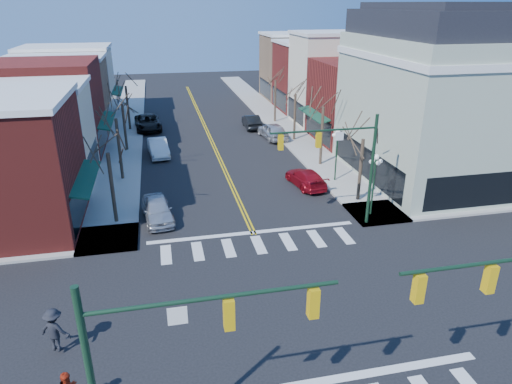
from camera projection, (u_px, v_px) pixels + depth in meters
ground at (287, 308)px, 21.37m from camera, size 160.00×160.00×0.00m
sidewalk_left at (119, 175)px, 37.68m from camera, size 3.50×70.00×0.15m
sidewalk_right at (320, 161)px, 41.11m from camera, size 3.50×70.00×0.15m
bldg_left_stucco_a at (21, 138)px, 34.49m from camera, size 10.00×7.00×7.50m
bldg_left_brick_b at (42, 110)px, 41.52m from camera, size 10.00×9.00×8.50m
bldg_left_tan at (59, 97)px, 49.10m from camera, size 10.00×7.50×7.80m
bldg_left_stucco_b at (70, 83)px, 56.02m from camera, size 10.00×8.00×8.20m
bldg_right_brick_a at (366, 102)px, 46.11m from camera, size 10.00×8.50×8.00m
bldg_right_stucco at (338, 80)px, 52.72m from camera, size 10.00×7.00×10.00m
bldg_right_brick_b at (316, 77)px, 59.78m from camera, size 10.00×8.00×8.50m
bldg_right_tan at (298, 67)px, 66.90m from camera, size 10.00×8.00×9.00m
victorian_corner at (444, 95)px, 35.14m from camera, size 12.25×14.25×13.30m
traffic_mast_near_left at (164, 359)px, 11.80m from camera, size 6.60×0.28×7.20m
traffic_mast_far_right at (345, 157)px, 27.33m from camera, size 6.60×0.28×7.20m
lamppost_corner at (374, 174)px, 29.51m from camera, size 0.36×0.36×4.33m
lamppost_midblock at (337, 146)px, 35.38m from camera, size 0.36×0.36×4.33m
tree_left_a at (112, 189)px, 28.74m from camera, size 0.24×0.24×4.76m
tree_left_b at (120, 150)px, 35.91m from camera, size 0.24×0.24×5.04m
tree_left_c at (125, 128)px, 43.22m from camera, size 0.24×0.24×4.55m
tree_left_d at (128, 108)px, 50.37m from camera, size 0.24×0.24×4.90m
tree_right_a at (360, 171)px, 32.06m from camera, size 0.24×0.24×4.62m
tree_right_b at (322, 137)px, 39.17m from camera, size 0.24×0.24×5.18m
tree_right_c at (295, 118)px, 46.46m from camera, size 0.24×0.24×4.83m
tree_right_d at (275, 102)px, 53.65m from camera, size 0.24×0.24×4.97m
car_left_near at (157, 210)px, 29.76m from camera, size 2.28×4.60×1.51m
car_left_mid at (158, 148)px, 42.42m from camera, size 2.09×4.84×1.55m
car_left_far at (148, 123)px, 51.13m from camera, size 3.17×6.07×1.63m
car_right_near at (306, 178)px, 35.38m from camera, size 2.50×4.85×1.35m
car_right_mid at (273, 131)px, 47.69m from camera, size 2.60×5.20×1.70m
car_right_far at (251, 122)px, 51.87m from camera, size 1.67×4.59×1.51m
pedestrian_dark_b at (55, 330)px, 18.26m from camera, size 1.43×1.14×1.93m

